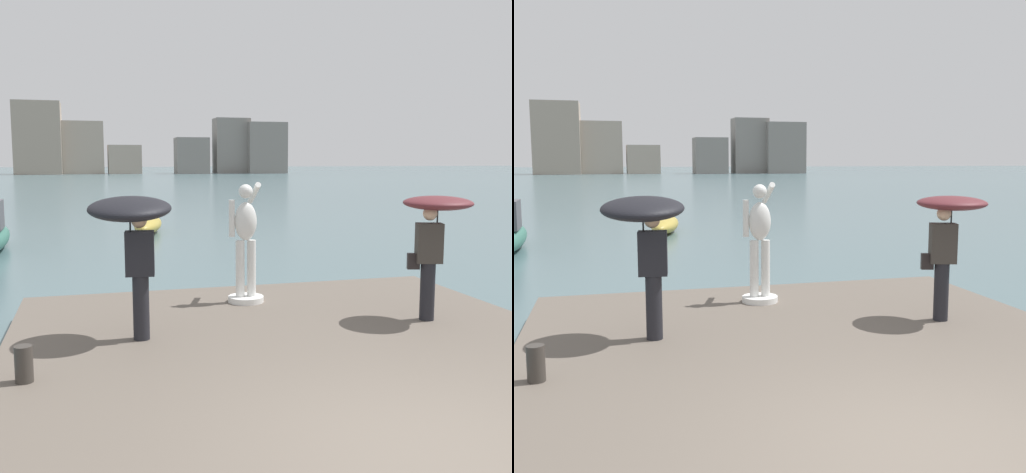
% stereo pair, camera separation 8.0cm
% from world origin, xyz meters
% --- Properties ---
extents(ground_plane, '(400.00, 400.00, 0.00)m').
position_xyz_m(ground_plane, '(0.00, 40.00, 0.00)').
color(ground_plane, '#4C666B').
extents(pier, '(7.69, 9.90, 0.40)m').
position_xyz_m(pier, '(0.00, 1.95, 0.20)').
color(pier, '#60564C').
rests_on(pier, ground).
extents(statue_white_figure, '(0.61, 0.87, 2.05)m').
position_xyz_m(statue_white_figure, '(-0.13, 5.59, 1.35)').
color(statue_white_figure, white).
rests_on(statue_white_figure, pier).
extents(onlooker_left, '(1.24, 1.26, 1.98)m').
position_xyz_m(onlooker_left, '(-2.12, 3.87, 1.97)').
color(onlooker_left, black).
rests_on(onlooker_left, pier).
extents(onlooker_right, '(1.29, 1.29, 1.89)m').
position_xyz_m(onlooker_right, '(2.32, 3.72, 1.89)').
color(onlooker_right, black).
rests_on(onlooker_right, pier).
extents(mooring_bollard, '(0.20, 0.20, 0.41)m').
position_xyz_m(mooring_bollard, '(-3.40, 2.54, 0.60)').
color(mooring_bollard, '#38332D').
rests_on(mooring_bollard, pier).
extents(boat_near, '(1.65, 3.69, 0.65)m').
position_xyz_m(boat_near, '(-0.54, 19.34, 0.32)').
color(boat_near, '#B2993D').
rests_on(boat_near, ground).
extents(distant_skyline, '(73.89, 10.08, 13.82)m').
position_xyz_m(distant_skyline, '(-3.51, 120.58, 5.74)').
color(distant_skyline, gray).
rests_on(distant_skyline, ground).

